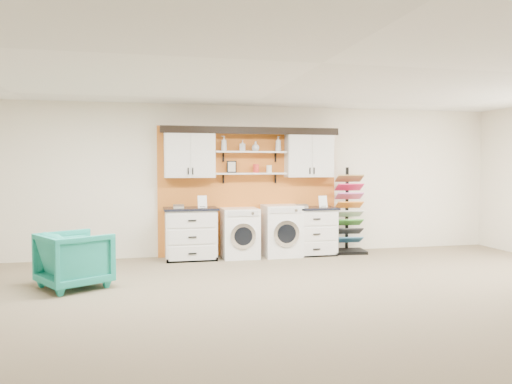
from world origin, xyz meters
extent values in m
plane|color=#7E6E54|center=(0.00, 0.00, 0.00)|extent=(10.00, 10.00, 0.00)
plane|color=white|center=(0.00, 0.00, 2.80)|extent=(10.00, 10.00, 0.00)
plane|color=white|center=(0.00, 4.00, 1.40)|extent=(10.00, 0.00, 10.00)
cube|color=orange|center=(0.00, 3.96, 1.20)|extent=(3.40, 0.07, 2.40)
cube|color=silver|center=(-1.13, 3.80, 1.88)|extent=(0.90, 0.34, 0.84)
cube|color=silver|center=(-1.35, 3.62, 1.88)|extent=(0.42, 0.01, 0.78)
cube|color=silver|center=(-0.91, 3.62, 1.88)|extent=(0.42, 0.01, 0.78)
cube|color=silver|center=(1.13, 3.80, 1.88)|extent=(0.90, 0.34, 0.84)
cube|color=silver|center=(0.91, 3.62, 1.88)|extent=(0.42, 0.01, 0.78)
cube|color=silver|center=(1.35, 3.62, 1.88)|extent=(0.42, 0.01, 0.78)
cube|color=silver|center=(0.00, 3.80, 1.53)|extent=(1.32, 0.28, 0.03)
cube|color=silver|center=(0.00, 3.80, 1.93)|extent=(1.32, 0.28, 0.03)
cube|color=black|center=(0.00, 3.82, 2.33)|extent=(3.30, 0.40, 0.10)
cube|color=black|center=(0.00, 3.63, 2.27)|extent=(3.30, 0.04, 0.04)
cube|color=black|center=(-0.35, 3.85, 1.66)|extent=(0.18, 0.02, 0.22)
cube|color=beige|center=(-0.35, 3.84, 1.66)|extent=(0.14, 0.01, 0.18)
cylinder|color=red|center=(0.10, 3.80, 1.62)|extent=(0.11, 0.11, 0.16)
cylinder|color=silver|center=(0.35, 3.80, 1.61)|extent=(0.10, 0.10, 0.14)
cube|color=silver|center=(-1.13, 3.65, 0.45)|extent=(0.89, 0.60, 0.89)
cube|color=black|center=(-1.13, 3.38, 0.03)|extent=(0.89, 0.06, 0.07)
cube|color=black|center=(-1.13, 3.65, 0.91)|extent=(0.95, 0.66, 0.04)
cube|color=silver|center=(-1.13, 3.34, 0.73)|extent=(0.81, 0.02, 0.25)
cube|color=silver|center=(-1.13, 3.34, 0.45)|extent=(0.81, 0.02, 0.25)
cube|color=silver|center=(-1.13, 3.34, 0.16)|extent=(0.81, 0.02, 0.25)
cube|color=silver|center=(1.13, 3.65, 0.43)|extent=(0.86, 0.60, 0.86)
cube|color=black|center=(1.13, 3.38, 0.03)|extent=(0.86, 0.06, 0.07)
cube|color=black|center=(1.13, 3.65, 0.88)|extent=(0.92, 0.66, 0.04)
cube|color=silver|center=(1.13, 3.34, 0.71)|extent=(0.78, 0.02, 0.24)
cube|color=silver|center=(1.13, 3.34, 0.43)|extent=(0.78, 0.02, 0.24)
cube|color=silver|center=(1.13, 3.34, 0.15)|extent=(0.78, 0.02, 0.24)
cube|color=white|center=(-0.24, 3.65, 0.45)|extent=(0.65, 0.66, 0.90)
cube|color=silver|center=(-0.24, 3.31, 0.84)|extent=(0.55, 0.02, 0.09)
cylinder|color=silver|center=(-0.24, 3.31, 0.44)|extent=(0.46, 0.05, 0.46)
cylinder|color=black|center=(-0.24, 3.29, 0.44)|extent=(0.32, 0.03, 0.32)
cube|color=white|center=(0.55, 3.65, 0.47)|extent=(0.68, 0.66, 0.95)
cube|color=silver|center=(0.55, 3.31, 0.88)|extent=(0.58, 0.02, 0.10)
cylinder|color=silver|center=(0.55, 3.31, 0.46)|extent=(0.48, 0.05, 0.48)
cylinder|color=black|center=(0.55, 3.29, 0.46)|extent=(0.34, 0.03, 0.34)
cube|color=black|center=(1.90, 3.65, 0.03)|extent=(0.66, 0.57, 0.06)
cube|color=black|center=(1.92, 3.83, 0.85)|extent=(0.06, 0.06, 1.59)
cube|color=teal|center=(1.90, 3.67, 0.25)|extent=(0.53, 0.34, 0.14)
cube|color=black|center=(1.90, 3.67, 0.42)|extent=(0.53, 0.34, 0.14)
cube|color=green|center=(1.90, 3.67, 0.59)|extent=(0.53, 0.34, 0.14)
cube|color=#B8B8B8|center=(1.90, 3.67, 0.76)|extent=(0.53, 0.34, 0.14)
cube|color=orange|center=(1.90, 3.67, 0.93)|extent=(0.53, 0.34, 0.14)
cube|color=#D65FB7|center=(1.90, 3.67, 1.10)|extent=(0.53, 0.34, 0.14)
cube|color=#E11A4E|center=(1.90, 3.67, 1.27)|extent=(0.53, 0.34, 0.14)
cube|color=#A27F43|center=(1.90, 3.67, 1.44)|extent=(0.53, 0.34, 0.14)
imported|color=teal|center=(-2.87, 1.92, 0.39)|extent=(1.15, 1.14, 0.77)
imported|color=silver|center=(-0.50, 3.80, 2.08)|extent=(0.11, 0.11, 0.27)
imported|color=silver|center=(-0.16, 3.80, 2.05)|extent=(0.12, 0.12, 0.20)
imported|color=silver|center=(0.09, 3.80, 2.04)|extent=(0.20, 0.20, 0.18)
imported|color=silver|center=(0.53, 3.80, 2.09)|extent=(0.15, 0.15, 0.28)
camera|label=1|loc=(-1.91, -5.24, 1.67)|focal=35.00mm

